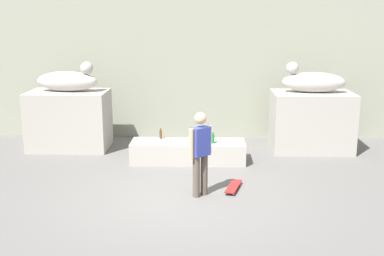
{
  "coord_description": "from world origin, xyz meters",
  "views": [
    {
      "loc": [
        0.4,
        -8.72,
        3.46
      ],
      "look_at": [
        0.13,
        1.22,
        1.1
      ],
      "focal_mm": 44.68,
      "sensor_mm": 36.0,
      "label": 1
    }
  ],
  "objects_px": {
    "skater": "(200,150)",
    "bottle_green": "(213,138)",
    "statue_reclining_right": "(312,81)",
    "statue_reclining_left": "(68,81)",
    "skateboard": "(233,186)",
    "bottle_brown": "(161,134)"
  },
  "relations": [
    {
      "from": "statue_reclining_left",
      "to": "bottle_brown",
      "type": "distance_m",
      "value": 2.86
    },
    {
      "from": "bottle_green",
      "to": "skateboard",
      "type": "bearing_deg",
      "value": -77.0
    },
    {
      "from": "skateboard",
      "to": "bottle_brown",
      "type": "height_order",
      "value": "bottle_brown"
    },
    {
      "from": "skateboard",
      "to": "statue_reclining_left",
      "type": "bearing_deg",
      "value": 69.18
    },
    {
      "from": "skater",
      "to": "bottle_green",
      "type": "relative_size",
      "value": 5.8
    },
    {
      "from": "statue_reclining_right",
      "to": "bottle_green",
      "type": "height_order",
      "value": "statue_reclining_right"
    },
    {
      "from": "statue_reclining_right",
      "to": "skateboard",
      "type": "distance_m",
      "value": 4.08
    },
    {
      "from": "statue_reclining_left",
      "to": "statue_reclining_right",
      "type": "height_order",
      "value": "same"
    },
    {
      "from": "statue_reclining_left",
      "to": "bottle_brown",
      "type": "height_order",
      "value": "statue_reclining_left"
    },
    {
      "from": "skateboard",
      "to": "bottle_brown",
      "type": "distance_m",
      "value": 2.76
    },
    {
      "from": "skater",
      "to": "skateboard",
      "type": "height_order",
      "value": "skater"
    },
    {
      "from": "skater",
      "to": "bottle_green",
      "type": "xyz_separation_m",
      "value": [
        0.27,
        2.09,
        -0.3
      ]
    },
    {
      "from": "skateboard",
      "to": "bottle_green",
      "type": "bearing_deg",
      "value": 28.16
    },
    {
      "from": "statue_reclining_right",
      "to": "bottle_green",
      "type": "distance_m",
      "value": 3.08
    },
    {
      "from": "statue_reclining_left",
      "to": "bottle_green",
      "type": "height_order",
      "value": "statue_reclining_left"
    },
    {
      "from": "skateboard",
      "to": "bottle_green",
      "type": "distance_m",
      "value": 1.86
    },
    {
      "from": "statue_reclining_right",
      "to": "skater",
      "type": "height_order",
      "value": "statue_reclining_right"
    },
    {
      "from": "statue_reclining_left",
      "to": "bottle_green",
      "type": "xyz_separation_m",
      "value": [
        3.72,
        -1.26,
        -1.19
      ]
    },
    {
      "from": "bottle_green",
      "to": "bottle_brown",
      "type": "xyz_separation_m",
      "value": [
        -1.27,
        0.4,
        -0.0
      ]
    },
    {
      "from": "skater",
      "to": "skateboard",
      "type": "bearing_deg",
      "value": -13.25
    },
    {
      "from": "statue_reclining_left",
      "to": "skater",
      "type": "relative_size",
      "value": 0.98
    },
    {
      "from": "statue_reclining_right",
      "to": "statue_reclining_left",
      "type": "bearing_deg",
      "value": 4.39
    }
  ]
}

